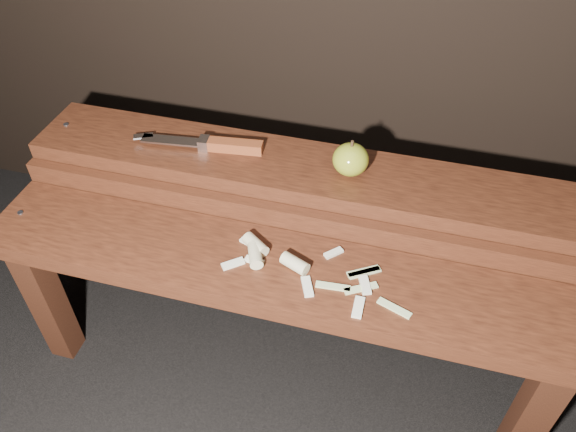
% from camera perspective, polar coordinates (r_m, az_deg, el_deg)
% --- Properties ---
extents(ground, '(60.00, 60.00, 0.00)m').
position_cam_1_polar(ground, '(1.45, -0.64, -14.62)').
color(ground, black).
extents(bench_front_tier, '(1.20, 0.20, 0.42)m').
position_cam_1_polar(bench_front_tier, '(1.13, -1.62, -7.63)').
color(bench_front_tier, black).
rests_on(bench_front_tier, ground).
extents(bench_rear_tier, '(1.20, 0.21, 0.50)m').
position_cam_1_polar(bench_rear_tier, '(1.24, 1.28, 2.02)').
color(bench_rear_tier, black).
rests_on(bench_rear_tier, ground).
extents(apple, '(0.07, 0.07, 0.08)m').
position_cam_1_polar(apple, '(1.15, 6.38, 5.73)').
color(apple, olive).
rests_on(apple, bench_rear_tier).
extents(knife, '(0.29, 0.06, 0.03)m').
position_cam_1_polar(knife, '(1.23, -7.06, 7.21)').
color(knife, brown).
rests_on(knife, bench_rear_tier).
extents(apple_scraps, '(0.37, 0.16, 0.03)m').
position_cam_1_polar(apple_scraps, '(1.08, -0.34, -4.59)').
color(apple_scraps, beige).
rests_on(apple_scraps, bench_front_tier).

